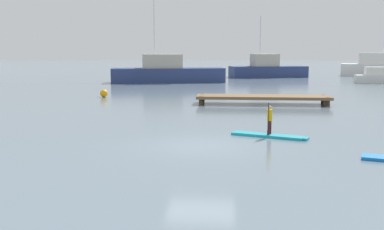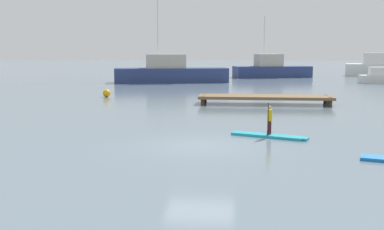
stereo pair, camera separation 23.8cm
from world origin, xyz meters
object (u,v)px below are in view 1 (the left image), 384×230
fishing_boat_white_large (167,72)px  motor_boat_small_navy (267,69)px  paddler_child_solo (270,118)px  fishing_boat_green_midground (384,77)px  paddleboard_near (269,136)px  trawler_grey_distant (382,68)px  mooring_buoy_near (104,93)px

fishing_boat_white_large → motor_boat_small_navy: 14.45m
paddler_child_solo → fishing_boat_green_midground: (13.79, 30.45, -0.13)m
paddler_child_solo → motor_boat_small_navy: motor_boat_small_navy is taller
paddleboard_near → paddler_child_solo: (-0.01, -0.01, 0.70)m
paddleboard_near → trawler_grey_distant: trawler_grey_distant is taller
paddler_child_solo → paddleboard_near: bearing=59.6°
fishing_boat_green_midground → mooring_buoy_near: 29.22m
paddleboard_near → fishing_boat_white_large: bearing=105.5°
fishing_boat_green_midground → trawler_grey_distant: 12.10m
fishing_boat_green_midground → mooring_buoy_near: bearing=-146.8°
paddler_child_solo → mooring_buoy_near: 17.96m
fishing_boat_white_large → mooring_buoy_near: fishing_boat_white_large is taller
motor_boat_small_navy → paddleboard_near: bearing=-94.1°
fishing_boat_white_large → paddler_child_solo: bearing=-74.5°
trawler_grey_distant → fishing_boat_green_midground: bearing=-106.1°
trawler_grey_distant → motor_boat_small_navy: bearing=-167.6°
motor_boat_small_navy → mooring_buoy_near: bearing=-118.8°
paddler_child_solo → trawler_grey_distant: bearing=67.8°
trawler_grey_distant → mooring_buoy_near: 39.19m
fishing_boat_white_large → fishing_boat_green_midground: size_ratio=2.02×
fishing_boat_white_large → motor_boat_small_navy: fishing_boat_white_large is taller
fishing_boat_white_large → trawler_grey_distant: size_ratio=1.16×
paddler_child_solo → fishing_boat_green_midground: 33.42m
paddleboard_near → trawler_grey_distant: size_ratio=0.30×
fishing_boat_green_midground → motor_boat_small_navy: size_ratio=0.61×
motor_boat_small_navy → paddler_child_solo: bearing=-94.1°
paddler_child_solo → fishing_boat_white_large: fishing_boat_white_large is taller
fishing_boat_white_large → trawler_grey_distant: bearing=26.5°
fishing_boat_green_midground → mooring_buoy_near: size_ratio=10.50×
fishing_boat_green_midground → trawler_grey_distant: size_ratio=0.57×
paddler_child_solo → mooring_buoy_near: bearing=126.4°
paddleboard_near → fishing_boat_green_midground: size_ratio=0.52×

